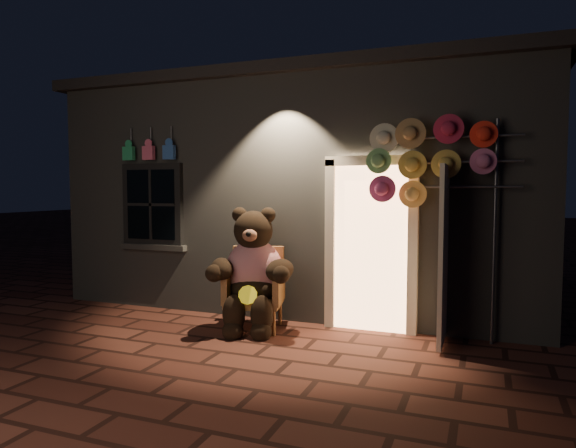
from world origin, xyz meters
The scene contains 5 objects.
ground centered at (0.00, 0.00, 0.00)m, with size 60.00×60.00×0.00m, color #562B20.
shop_building centered at (0.00, 3.99, 1.74)m, with size 7.30×5.95×3.51m.
wicker_armchair centered at (-0.05, 1.04, 0.51)m, with size 0.83×0.78×1.03m.
teddy_bear centered at (-0.03, 0.91, 0.75)m, with size 1.13×1.00×1.60m.
hat_rack centered at (2.04, 1.28, 2.12)m, with size 1.73×0.22×2.59m.
Camera 1 is at (2.68, -4.87, 1.79)m, focal length 32.00 mm.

